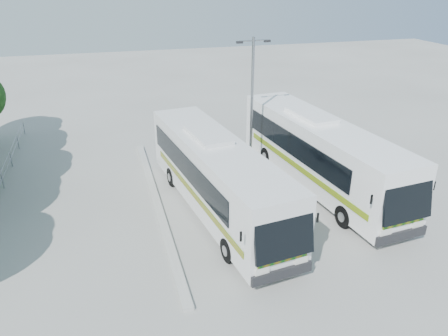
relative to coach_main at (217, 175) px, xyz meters
name	(u,v)px	position (x,y,z in m)	size (l,w,h in m)	color
ground	(211,217)	(-0.45, -0.51, -1.91)	(100.00, 100.00, 0.00)	#A8A8A3
kerb_divider	(157,202)	(-2.75, 1.49, -1.84)	(0.40, 16.00, 0.15)	#B2B2AD
coach_main	(217,175)	(0.00, 0.00, 0.00)	(4.19, 12.78, 3.49)	silver
coach_adjacent	(319,152)	(5.95, 1.17, 0.06)	(3.94, 13.16, 3.60)	white
lamppost	(252,102)	(3.03, 3.81, 2.31)	(1.87, 0.23, 7.64)	gray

